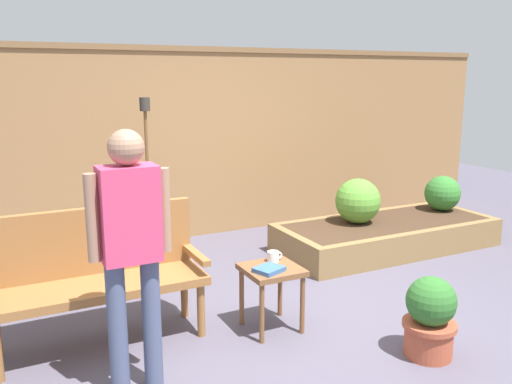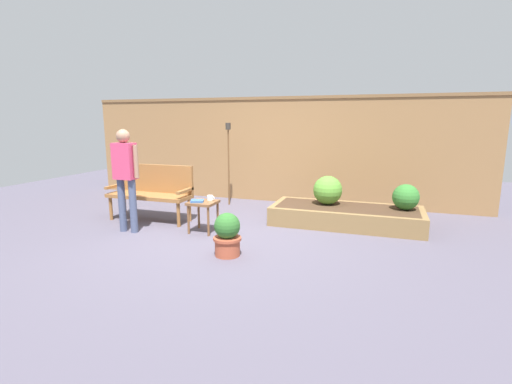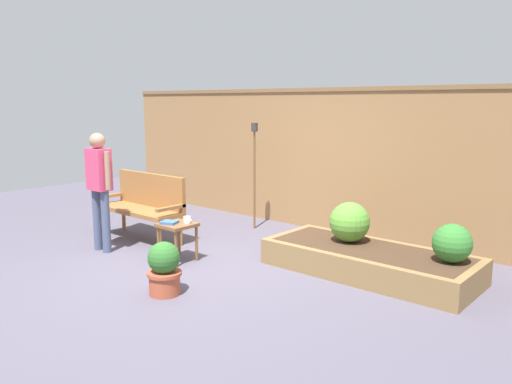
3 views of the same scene
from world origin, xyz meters
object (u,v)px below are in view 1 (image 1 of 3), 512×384
shrub_near_bench (358,201)px  potted_boxwood (430,317)px  cup_on_table (273,256)px  garden_bench (96,267)px  side_table (272,278)px  book_on_table (269,270)px  tiki_torch (147,150)px  shrub_far_corner (443,193)px  person_by_bench (131,241)px

shrub_near_bench → potted_boxwood: bearing=-114.9°
cup_on_table → garden_bench: bearing=166.6°
side_table → book_on_table: size_ratio=2.51×
shrub_near_bench → tiki_torch: (-2.07, 0.66, 0.59)m
side_table → shrub_far_corner: size_ratio=1.18×
tiki_torch → person_by_bench: size_ratio=1.05×
book_on_table → shrub_near_bench: shrub_near_bench is taller
potted_boxwood → shrub_far_corner: size_ratio=1.36×
tiki_torch → shrub_far_corner: bearing=-11.3°
cup_on_table → tiki_torch: bearing=104.1°
garden_bench → shrub_near_bench: garden_bench is taller
shrub_near_bench → shrub_far_corner: (1.22, 0.00, -0.04)m
shrub_near_bench → tiki_torch: bearing=162.3°
potted_boxwood → side_table: bearing=132.5°
potted_boxwood → person_by_bench: size_ratio=0.35×
shrub_near_bench → tiki_torch: 2.26m
cup_on_table → person_by_bench: person_by_bench is taller
book_on_table → side_table: bearing=30.1°
garden_bench → book_on_table: size_ratio=7.54×
garden_bench → potted_boxwood: size_ratio=2.60×
side_table → cup_on_table: bearing=56.0°
garden_bench → shrub_far_corner: garden_bench is taller
shrub_far_corner → person_by_bench: (-4.01, -1.58, 0.43)m
book_on_table → person_by_bench: bearing=174.5°
side_table → shrub_near_bench: bearing=35.7°
book_on_table → tiki_torch: size_ratio=0.12×
potted_boxwood → shrub_near_bench: (0.95, 2.04, 0.26)m
tiki_torch → shrub_near_bench: bearing=-17.7°
potted_boxwood → shrub_far_corner: 2.99m
garden_bench → potted_boxwood: 2.29m
cup_on_table → person_by_bench: bearing=-158.2°
book_on_table → shrub_near_bench: 2.19m
book_on_table → potted_boxwood: 1.12m
garden_bench → potted_boxwood: (1.92, -1.22, -0.27)m
shrub_near_bench → person_by_bench: size_ratio=0.31×
potted_boxwood → shrub_near_bench: shrub_near_bench is taller
potted_boxwood → tiki_torch: (-1.13, 2.70, 0.85)m
garden_bench → side_table: bearing=-18.9°
shrub_near_bench → shrub_far_corner: 1.22m
garden_bench → cup_on_table: size_ratio=11.77×
tiki_torch → garden_bench: bearing=-118.1°
person_by_bench → tiki_torch: bearing=72.2°
side_table → person_by_bench: 1.27m
side_table → cup_on_table: 0.18m
book_on_table → person_by_bench: size_ratio=0.12×
book_on_table → tiki_torch: tiki_torch is taller
cup_on_table → tiki_torch: (-0.45, 1.78, 0.61)m
book_on_table → tiki_torch: bearing=78.2°
garden_bench → potted_boxwood: bearing=-32.5°
side_table → book_on_table: (-0.06, -0.07, 0.10)m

